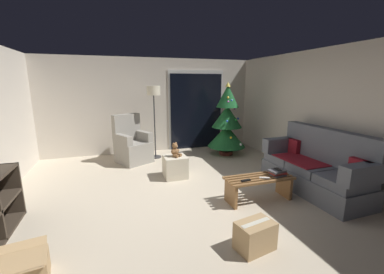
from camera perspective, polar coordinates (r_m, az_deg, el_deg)
ground_plane at (r=4.19m, az=-2.35°, el=-13.82°), size 7.00×7.00×0.00m
wall_back at (r=6.78m, az=-9.43°, el=7.21°), size 5.72×0.12×2.50m
wall_right at (r=5.32m, az=28.81°, el=4.41°), size 0.12×6.00×2.50m
patio_door_frame at (r=7.02m, az=0.97°, el=6.32°), size 1.60×0.02×2.20m
patio_door_glass at (r=7.01m, az=1.02°, el=5.90°), size 1.50×0.02×2.10m
couch at (r=4.83m, az=26.89°, el=-6.47°), size 0.83×1.96×1.08m
coffee_table at (r=4.13m, az=15.25°, el=-10.65°), size 1.10×0.40×0.39m
remote_white at (r=4.03m, az=16.51°, el=-9.14°), size 0.16×0.11×0.02m
remote_black at (r=3.87m, az=12.41°, el=-9.83°), size 0.16×0.06×0.02m
book_stack at (r=4.22m, az=19.27°, el=-7.81°), size 0.28×0.24×0.09m
cell_phone at (r=4.23m, az=19.36°, el=-7.11°), size 0.08×0.15×0.01m
christmas_tree at (r=6.40m, az=8.11°, el=3.21°), size 0.97×0.97×1.88m
armchair at (r=6.00m, az=-13.71°, el=-1.90°), size 0.93×0.93×1.13m
floor_lamp at (r=6.06m, az=-8.89°, el=9.04°), size 0.32×0.32×1.78m
ottoman at (r=4.95m, az=-3.95°, el=-6.90°), size 0.44×0.44×0.43m
teddy_bear_chestnut at (r=4.84m, az=-3.92°, el=-3.17°), size 0.21×0.22×0.29m
cardboard_box_open_near_shelf at (r=3.06m, az=-34.75°, el=-24.36°), size 0.49×0.58×0.30m
cardboard_box_taped_mid_floor at (r=3.07m, az=14.45°, el=-21.36°), size 0.48×0.36×0.33m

